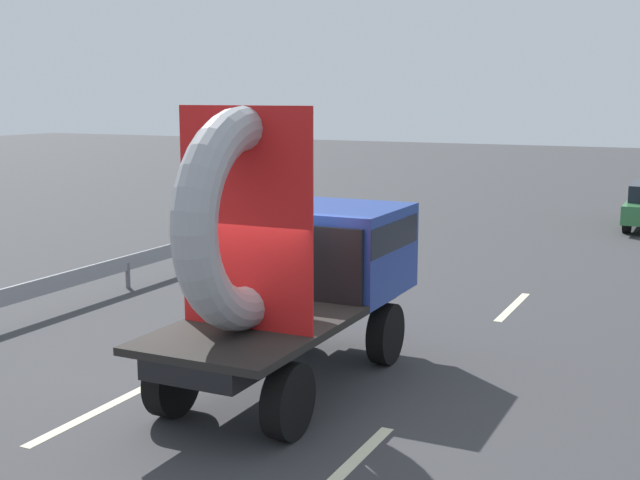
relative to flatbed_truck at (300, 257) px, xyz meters
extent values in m
plane|color=#38383A|center=(-0.35, -0.92, -1.82)|extent=(120.00, 120.00, 0.00)
cylinder|color=black|center=(-0.85, 1.23, -1.35)|extent=(0.28, 0.95, 0.95)
cylinder|color=black|center=(0.85, 1.23, -1.35)|extent=(0.28, 0.95, 0.95)
cylinder|color=black|center=(-0.85, -1.99, -1.35)|extent=(0.28, 0.95, 0.95)
cylinder|color=black|center=(0.85, -1.99, -1.35)|extent=(0.28, 0.95, 0.95)
cube|color=black|center=(0.00, -0.35, -0.89)|extent=(1.30, 5.17, 0.25)
cube|color=navy|center=(0.00, 1.23, -0.09)|extent=(2.00, 2.02, 1.35)
cube|color=black|center=(0.00, 1.18, 0.21)|extent=(2.02, 1.92, 0.44)
cube|color=black|center=(0.00, -1.36, -0.71)|extent=(2.00, 3.15, 0.10)
cube|color=black|center=(0.00, 0.17, -0.11)|extent=(1.80, 0.08, 1.10)
torus|color=#9E9EA3|center=(0.00, -1.51, 0.75)|extent=(0.55, 2.83, 2.83)
cube|color=red|center=(0.00, -1.51, 0.75)|extent=(1.90, 0.03, 2.83)
cylinder|color=black|center=(2.86, 18.74, -1.49)|extent=(0.23, 0.66, 0.66)
cylinder|color=black|center=(2.86, 15.98, -1.49)|extent=(0.23, 0.66, 0.66)
cube|color=gray|center=(-6.03, 5.77, -1.27)|extent=(0.06, 17.24, 0.32)
cylinder|color=slate|center=(-6.03, 3.62, -1.55)|extent=(0.10, 0.10, 0.55)
cylinder|color=slate|center=(-6.03, 7.93, -1.55)|extent=(0.10, 0.10, 0.55)
cylinder|color=slate|center=(-6.03, 12.24, -1.55)|extent=(0.10, 0.10, 0.55)
cube|color=beige|center=(-1.83, -2.20, -1.82)|extent=(0.16, 2.79, 0.01)
cube|color=beige|center=(-1.83, 5.33, -1.82)|extent=(0.16, 2.46, 0.01)
cube|color=beige|center=(1.83, -2.40, -1.82)|extent=(0.16, 2.44, 0.01)
cube|color=beige|center=(1.83, 5.59, -1.82)|extent=(0.16, 2.43, 0.01)
camera|label=1|loc=(5.39, -10.51, 2.31)|focal=47.19mm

